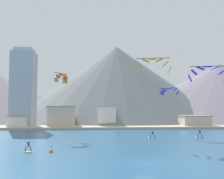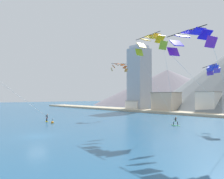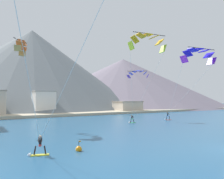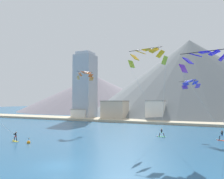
# 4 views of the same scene
# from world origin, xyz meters

# --- Properties ---
(ground_plane) EXTENTS (400.00, 400.00, 0.00)m
(ground_plane) POSITION_xyz_m (0.00, 0.00, 0.00)
(ground_plane) COLOR #23567F
(kitesurfer_near_lead) EXTENTS (1.78, 0.90, 1.70)m
(kitesurfer_near_lead) POSITION_xyz_m (-15.34, 8.34, 0.48)
(kitesurfer_near_lead) COLOR yellow
(kitesurfer_near_lead) RESTS_ON ground
(kitesurfer_near_trail) EXTENTS (1.78, 0.61, 1.64)m
(kitesurfer_near_trail) POSITION_xyz_m (6.08, 23.14, 0.43)
(kitesurfer_near_trail) COLOR #33B266
(kitesurfer_near_trail) RESTS_ON ground
(parafoil_kite_near_trail) EXTENTS (7.02, 6.88, 14.43)m
(parafoil_kite_near_trail) POSITION_xyz_m (5.16, 17.46, 14.55)
(parafoil_kite_near_trail) COLOR #9DC326
(parafoil_kite_mid_center) EXTENTS (7.02, 10.82, 12.38)m
(parafoil_kite_mid_center) POSITION_xyz_m (14.32, 14.06, 12.67)
(parafoil_kite_mid_center) COLOR purple
(parafoil_kite_distant_high_outer) EXTENTS (4.27, 4.39, 1.86)m
(parafoil_kite_distant_high_outer) POSITION_xyz_m (11.25, 27.29, 10.36)
(parafoil_kite_distant_high_outer) COLOR #6442C3
(parafoil_kite_distant_low_drift) EXTENTS (2.68, 4.63, 2.21)m
(parafoil_kite_distant_low_drift) POSITION_xyz_m (-13.17, 27.44, 13.26)
(parafoil_kite_distant_low_drift) COLOR #C19247
(race_marker_buoy) EXTENTS (0.56, 0.56, 1.02)m
(race_marker_buoy) POSITION_xyz_m (-11.84, 7.93, 0.16)
(race_marker_buoy) COLOR orange
(race_marker_buoy) RESTS_ON ground
(shoreline_strip) EXTENTS (180.00, 10.00, 0.70)m
(shoreline_strip) POSITION_xyz_m (0.00, 49.17, 0.35)
(shoreline_strip) COLOR #BCAD8E
(shoreline_strip) RESTS_ON ground
(shore_building_promenade_mid) EXTENTS (6.38, 4.88, 3.81)m
(shore_building_promenade_mid) POSITION_xyz_m (-29.44, 51.12, 1.92)
(shore_building_promenade_mid) COLOR silver
(shore_building_promenade_mid) RESTS_ON ground
(shore_building_quay_east) EXTENTS (6.05, 5.48, 6.98)m
(shore_building_quay_east) POSITION_xyz_m (-1.93, 54.14, 3.50)
(shore_building_quay_east) COLOR silver
(shore_building_quay_east) RESTS_ON ground
(shore_building_quay_west) EXTENTS (8.74, 6.79, 6.89)m
(shore_building_quay_west) POSITION_xyz_m (-16.52, 53.21, 3.46)
(shore_building_quay_west) COLOR beige
(shore_building_quay_west) RESTS_ON ground
(highrise_tower) EXTENTS (7.00, 7.00, 25.48)m
(highrise_tower) POSITION_xyz_m (-28.79, 52.94, 12.53)
(highrise_tower) COLOR #A8ADB7
(highrise_tower) RESTS_ON ground
(mountain_peak_central_summit) EXTENTS (103.17, 103.17, 24.36)m
(mountain_peak_central_summit) POSITION_xyz_m (-59.70, 117.41, 12.18)
(mountain_peak_central_summit) COLOR slate
(mountain_peak_central_summit) RESTS_ON ground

